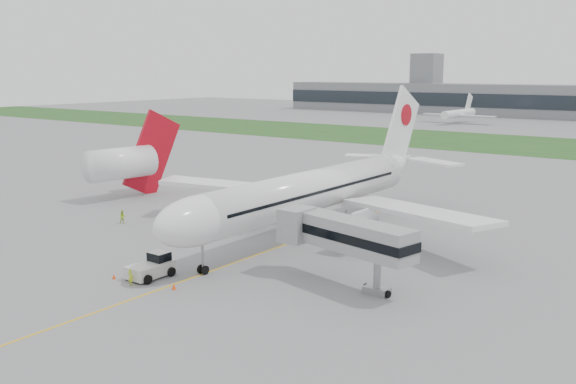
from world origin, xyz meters
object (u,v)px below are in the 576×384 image
Objects in this scene: ground_crew_near at (131,277)px; neighbor_aircraft at (125,162)px; pushback_tug at (153,266)px; jet_bridge at (343,234)px; airliner at (315,189)px.

ground_crew_near is 44.12m from neighbor_aircraft.
jet_bridge is (16.34, 8.89, 3.91)m from pushback_tug.
ground_crew_near is (-16.00, -11.95, -4.17)m from jet_bridge.
pushback_tug is at bearing -98.24° from airliner.
neighbor_aircraft is (-50.07, 15.64, 0.80)m from jet_bridge.
ground_crew_near is (0.34, -3.05, -0.26)m from pushback_tug.
pushback_tug is (-3.39, -23.42, -4.60)m from airliner.
airliner is 19.47m from jet_bridge.
jet_bridge is at bearing -11.17° from neighbor_aircraft.
jet_bridge reaches higher than pushback_tug.
neighbor_aircraft is at bearing 144.29° from pushback_tug.
pushback_tug is 0.25× the size of neighbor_aircraft.
airliner reaches higher than ground_crew_near.
neighbor_aircraft reaches higher than pushback_tug.
pushback_tug is 3.08m from ground_crew_near.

